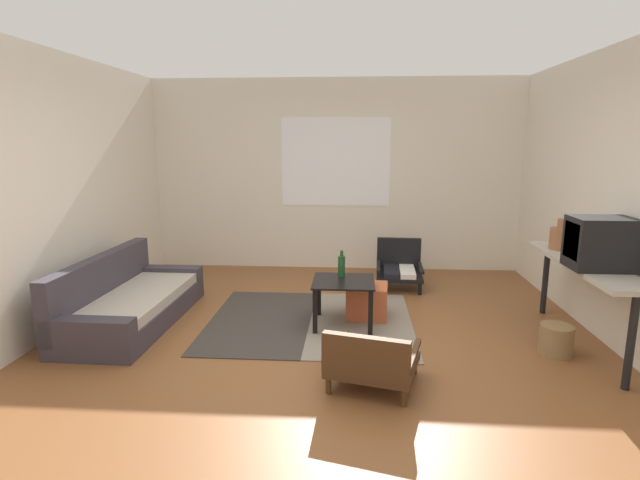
{
  "coord_description": "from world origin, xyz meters",
  "views": [
    {
      "loc": [
        0.28,
        -4.1,
        1.84
      ],
      "look_at": [
        -0.07,
        0.87,
        0.84
      ],
      "focal_mm": 27.85,
      "sensor_mm": 36.0,
      "label": 1
    }
  ],
  "objects_px": {
    "armchair_striped_foreground": "(372,360)",
    "wicker_basket": "(556,340)",
    "crt_television": "(601,243)",
    "coffee_table": "(343,289)",
    "couch": "(129,303)",
    "ottoman_orange": "(367,301)",
    "glass_bottle": "(342,265)",
    "clay_vase": "(563,237)",
    "armchair_by_window": "(399,267)",
    "console_shelf": "(584,270)"
  },
  "relations": [
    {
      "from": "console_shelf",
      "to": "wicker_basket",
      "type": "xyz_separation_m",
      "value": [
        -0.28,
        -0.23,
        -0.57
      ]
    },
    {
      "from": "coffee_table",
      "to": "wicker_basket",
      "type": "distance_m",
      "value": 1.97
    },
    {
      "from": "armchair_by_window",
      "to": "console_shelf",
      "type": "height_order",
      "value": "console_shelf"
    },
    {
      "from": "coffee_table",
      "to": "console_shelf",
      "type": "xyz_separation_m",
      "value": [
        2.16,
        -0.33,
        0.32
      ]
    },
    {
      "from": "armchair_striped_foreground",
      "to": "console_shelf",
      "type": "bearing_deg",
      "value": 26.46
    },
    {
      "from": "armchair_by_window",
      "to": "glass_bottle",
      "type": "bearing_deg",
      "value": -119.06
    },
    {
      "from": "coffee_table",
      "to": "armchair_striped_foreground",
      "type": "height_order",
      "value": "armchair_striped_foreground"
    },
    {
      "from": "couch",
      "to": "console_shelf",
      "type": "distance_m",
      "value": 4.38
    },
    {
      "from": "couch",
      "to": "glass_bottle",
      "type": "distance_m",
      "value": 2.21
    },
    {
      "from": "clay_vase",
      "to": "wicker_basket",
      "type": "xyz_separation_m",
      "value": [
        -0.28,
        -0.75,
        -0.77
      ]
    },
    {
      "from": "ottoman_orange",
      "to": "glass_bottle",
      "type": "bearing_deg",
      "value": -162.33
    },
    {
      "from": "armchair_by_window",
      "to": "couch",
      "type": "bearing_deg",
      "value": -152.14
    },
    {
      "from": "console_shelf",
      "to": "glass_bottle",
      "type": "height_order",
      "value": "console_shelf"
    },
    {
      "from": "couch",
      "to": "ottoman_orange",
      "type": "relative_size",
      "value": 4.69
    },
    {
      "from": "armchair_by_window",
      "to": "wicker_basket",
      "type": "bearing_deg",
      "value": -59.12
    },
    {
      "from": "armchair_striped_foreground",
      "to": "ottoman_orange",
      "type": "xyz_separation_m",
      "value": [
        0.0,
        1.54,
        -0.05
      ]
    },
    {
      "from": "console_shelf",
      "to": "wicker_basket",
      "type": "relative_size",
      "value": 6.36
    },
    {
      "from": "armchair_by_window",
      "to": "ottoman_orange",
      "type": "bearing_deg",
      "value": -110.11
    },
    {
      "from": "couch",
      "to": "clay_vase",
      "type": "height_order",
      "value": "clay_vase"
    },
    {
      "from": "console_shelf",
      "to": "armchair_striped_foreground",
      "type": "bearing_deg",
      "value": -153.54
    },
    {
      "from": "coffee_table",
      "to": "glass_bottle",
      "type": "bearing_deg",
      "value": 98.94
    },
    {
      "from": "wicker_basket",
      "to": "crt_television",
      "type": "bearing_deg",
      "value": -1.99
    },
    {
      "from": "coffee_table",
      "to": "ottoman_orange",
      "type": "distance_m",
      "value": 0.41
    },
    {
      "from": "armchair_striped_foreground",
      "to": "wicker_basket",
      "type": "bearing_deg",
      "value": 23.74
    },
    {
      "from": "coffee_table",
      "to": "armchair_striped_foreground",
      "type": "bearing_deg",
      "value": -79.28
    },
    {
      "from": "wicker_basket",
      "to": "ottoman_orange",
      "type": "bearing_deg",
      "value": 153.3
    },
    {
      "from": "armchair_by_window",
      "to": "ottoman_orange",
      "type": "height_order",
      "value": "armchair_by_window"
    },
    {
      "from": "glass_bottle",
      "to": "couch",
      "type": "bearing_deg",
      "value": -173.41
    },
    {
      "from": "glass_bottle",
      "to": "coffee_table",
      "type": "bearing_deg",
      "value": -81.06
    },
    {
      "from": "glass_bottle",
      "to": "wicker_basket",
      "type": "distance_m",
      "value": 2.08
    },
    {
      "from": "clay_vase",
      "to": "wicker_basket",
      "type": "bearing_deg",
      "value": -110.64
    },
    {
      "from": "armchair_striped_foreground",
      "to": "clay_vase",
      "type": "relative_size",
      "value": 2.54
    },
    {
      "from": "armchair_by_window",
      "to": "crt_television",
      "type": "distance_m",
      "value": 2.6
    },
    {
      "from": "couch",
      "to": "clay_vase",
      "type": "xyz_separation_m",
      "value": [
        4.35,
        0.27,
        0.69
      ]
    },
    {
      "from": "coffee_table",
      "to": "wicker_basket",
      "type": "bearing_deg",
      "value": -16.88
    },
    {
      "from": "armchair_striped_foreground",
      "to": "console_shelf",
      "type": "height_order",
      "value": "console_shelf"
    },
    {
      "from": "glass_bottle",
      "to": "console_shelf",
      "type": "bearing_deg",
      "value": -12.83
    },
    {
      "from": "couch",
      "to": "wicker_basket",
      "type": "height_order",
      "value": "couch"
    },
    {
      "from": "armchair_striped_foreground",
      "to": "console_shelf",
      "type": "distance_m",
      "value": 2.19
    },
    {
      "from": "crt_television",
      "to": "armchair_striped_foreground",
      "type": "bearing_deg",
      "value": -159.68
    },
    {
      "from": "couch",
      "to": "clay_vase",
      "type": "distance_m",
      "value": 4.41
    },
    {
      "from": "ottoman_orange",
      "to": "wicker_basket",
      "type": "distance_m",
      "value": 1.82
    },
    {
      "from": "coffee_table",
      "to": "glass_bottle",
      "type": "height_order",
      "value": "glass_bottle"
    },
    {
      "from": "console_shelf",
      "to": "coffee_table",
      "type": "bearing_deg",
      "value": 171.21
    },
    {
      "from": "console_shelf",
      "to": "crt_television",
      "type": "height_order",
      "value": "crt_television"
    },
    {
      "from": "couch",
      "to": "ottoman_orange",
      "type": "bearing_deg",
      "value": 7.87
    },
    {
      "from": "coffee_table",
      "to": "crt_television",
      "type": "height_order",
      "value": "crt_television"
    },
    {
      "from": "couch",
      "to": "armchair_striped_foreground",
      "type": "xyz_separation_m",
      "value": [
        2.44,
        -1.2,
        0.01
      ]
    },
    {
      "from": "armchair_striped_foreground",
      "to": "clay_vase",
      "type": "xyz_separation_m",
      "value": [
        1.91,
        1.47,
        0.68
      ]
    },
    {
      "from": "armchair_by_window",
      "to": "console_shelf",
      "type": "xyz_separation_m",
      "value": [
        1.48,
        -1.76,
        0.44
      ]
    }
  ]
}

